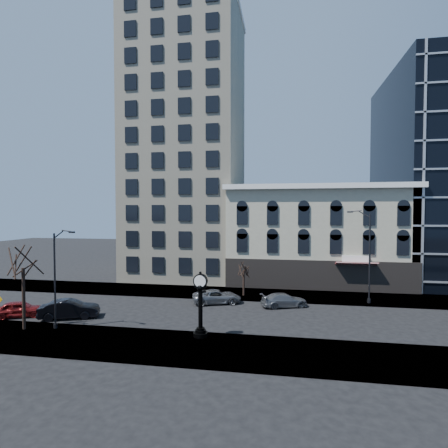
% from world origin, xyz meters
% --- Properties ---
extents(ground, '(160.00, 160.00, 0.00)m').
position_xyz_m(ground, '(0.00, 0.00, 0.00)').
color(ground, black).
rests_on(ground, ground).
extents(sidewalk_far, '(160.00, 6.00, 0.12)m').
position_xyz_m(sidewalk_far, '(0.00, 8.00, 0.06)').
color(sidewalk_far, gray).
rests_on(sidewalk_far, ground).
extents(sidewalk_near, '(160.00, 6.00, 0.12)m').
position_xyz_m(sidewalk_near, '(0.00, -8.00, 0.06)').
color(sidewalk_near, gray).
rests_on(sidewalk_near, ground).
extents(cream_tower, '(15.90, 15.40, 42.50)m').
position_xyz_m(cream_tower, '(-6.11, 18.88, 19.32)').
color(cream_tower, beige).
rests_on(cream_tower, ground).
extents(victorian_row, '(22.60, 11.19, 12.50)m').
position_xyz_m(victorian_row, '(12.00, 15.89, 6.00)').
color(victorian_row, '#B6B095').
rests_on(victorian_row, ground).
extents(street_clock, '(1.08, 1.08, 4.78)m').
position_xyz_m(street_clock, '(1.98, -6.00, 2.28)').
color(street_clock, black).
rests_on(street_clock, sidewalk_near).
extents(street_lamp_near, '(2.00, 0.74, 7.87)m').
position_xyz_m(street_lamp_near, '(-9.08, -6.31, 6.06)').
color(street_lamp_near, black).
rests_on(street_lamp_near, sidewalk_near).
extents(street_lamp_far, '(2.35, 1.05, 9.45)m').
position_xyz_m(street_lamp_far, '(15.72, 6.23, 7.25)').
color(street_lamp_far, black).
rests_on(street_lamp_far, sidewalk_far).
extents(bare_tree_near, '(4.47, 4.47, 7.68)m').
position_xyz_m(bare_tree_near, '(-11.92, -6.75, 5.92)').
color(bare_tree_near, black).
rests_on(bare_tree_near, sidewalk_near).
extents(bare_tree_far, '(2.57, 2.57, 4.41)m').
position_xyz_m(bare_tree_far, '(3.65, 7.06, 3.44)').
color(bare_tree_far, black).
rests_on(bare_tree_far, sidewalk_far).
extents(car_near_a, '(4.44, 3.23, 1.41)m').
position_xyz_m(car_near_a, '(-14.90, -3.70, 0.70)').
color(car_near_a, maroon).
rests_on(car_near_a, ground).
extents(car_near_b, '(5.16, 3.38, 1.61)m').
position_xyz_m(car_near_b, '(-10.33, -3.31, 0.80)').
color(car_near_b, black).
rests_on(car_near_b, ground).
extents(car_far_a, '(5.36, 3.77, 1.36)m').
position_xyz_m(car_far_a, '(1.32, 3.72, 0.68)').
color(car_far_a, '#595B60').
rests_on(car_far_a, ground).
extents(car_far_b, '(4.87, 3.32, 1.31)m').
position_xyz_m(car_far_b, '(8.01, 3.53, 0.65)').
color(car_far_b, '#595B60').
rests_on(car_far_b, ground).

